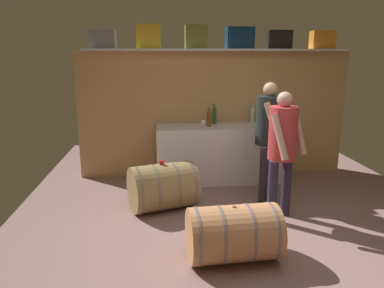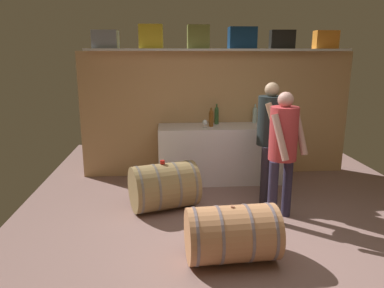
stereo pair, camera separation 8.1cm
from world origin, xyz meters
TOP-DOWN VIEW (x-y plane):
  - ground_plane at (0.00, 0.63)m, footprint 5.66×8.27m
  - back_wall_panel at (0.00, 2.53)m, footprint 4.46×0.10m
  - high_shelf_board at (0.00, 2.38)m, footprint 4.11×0.40m
  - toolcase_grey at (-1.74, 2.38)m, footprint 0.39×0.27m
  - toolcase_yellow at (-1.05, 2.38)m, footprint 0.37×0.26m
  - toolcase_olive at (-0.33, 2.38)m, footprint 0.33×0.22m
  - toolcase_navy at (0.36, 2.38)m, footprint 0.42×0.25m
  - toolcase_black at (1.00, 2.38)m, footprint 0.39×0.23m
  - toolcase_orange at (1.71, 2.38)m, footprint 0.37×0.20m
  - work_cabinet at (0.00, 2.15)m, footprint 1.94×0.64m
  - wine_bottle_amber at (-0.15, 2.13)m, footprint 0.07×0.07m
  - wine_bottle_clear at (0.62, 2.40)m, footprint 0.08×0.08m
  - wine_bottle_green at (-0.03, 2.33)m, footprint 0.07×0.07m
  - wine_glass at (-0.26, 2.01)m, footprint 0.08×0.08m
  - wine_barrel_near at (-0.89, 1.10)m, footprint 0.98×0.83m
  - wine_barrel_far at (-0.23, -0.20)m, footprint 0.92×0.61m
  - tasting_cup at (-0.91, 1.10)m, footprint 0.06×0.06m
  - winemaker_pouring at (0.53, 0.67)m, footprint 0.52×0.49m
  - visitor_tasting at (0.55, 1.30)m, footprint 0.50×0.55m

SIDE VIEW (x-z plane):
  - ground_plane at x=0.00m, z-range -0.02..0.00m
  - wine_barrel_far at x=-0.23m, z-range 0.00..0.57m
  - wine_barrel_near at x=-0.89m, z-range 0.00..0.62m
  - work_cabinet at x=0.00m, z-range 0.00..0.90m
  - tasting_cup at x=-0.91m, z-range 0.62..0.66m
  - winemaker_pouring at x=0.53m, z-range 0.18..1.76m
  - wine_glass at x=-0.26m, z-range 0.92..1.05m
  - visitor_tasting at x=0.55m, z-range 0.19..1.83m
  - back_wall_panel at x=0.00m, z-range 0.00..2.05m
  - wine_bottle_amber at x=-0.15m, z-range 0.89..1.18m
  - wine_bottle_clear at x=0.62m, z-range 0.89..1.19m
  - wine_bottle_green at x=-0.03m, z-range 0.88..1.21m
  - high_shelf_board at x=0.00m, z-range 2.05..2.08m
  - toolcase_grey at x=-1.74m, z-range 2.08..2.35m
  - toolcase_orange at x=1.71m, z-range 2.08..2.36m
  - toolcase_black at x=1.00m, z-range 2.08..2.37m
  - toolcase_navy at x=0.36m, z-range 2.08..2.41m
  - toolcase_olive at x=-0.33m, z-range 2.08..2.44m
  - toolcase_yellow at x=-1.05m, z-range 2.08..2.44m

